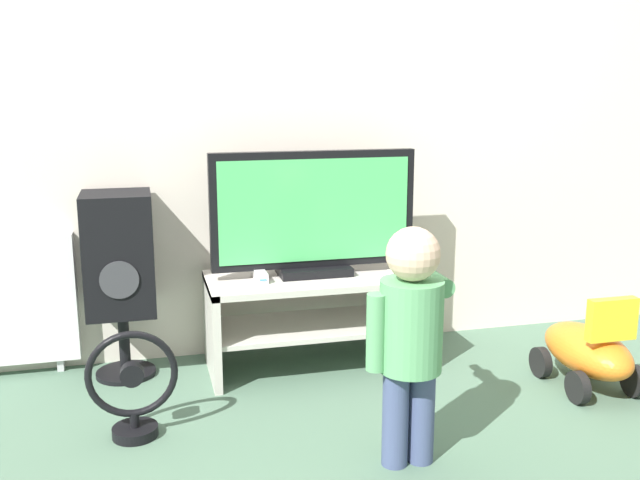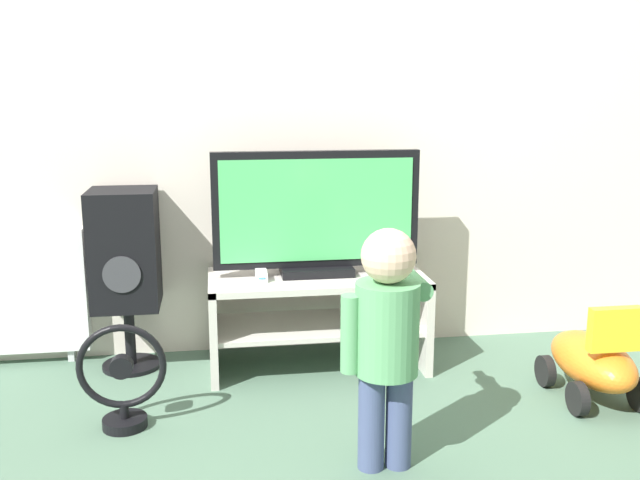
# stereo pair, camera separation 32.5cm
# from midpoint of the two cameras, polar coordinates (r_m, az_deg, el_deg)

# --- Properties ---
(ground_plane) EXTENTS (16.00, 16.00, 0.00)m
(ground_plane) POSITION_cam_midpoint_polar(r_m,az_deg,el_deg) (3.32, 3.23, -11.51)
(ground_plane) COLOR #4C6B56
(wall_back) EXTENTS (10.00, 0.06, 2.60)m
(wall_back) POSITION_cam_midpoint_polar(r_m,az_deg,el_deg) (3.58, 1.67, 11.67)
(wall_back) COLOR silver
(wall_back) RESTS_ON ground_plane
(tv_stand) EXTENTS (1.03, 0.47, 0.45)m
(tv_stand) POSITION_cam_midpoint_polar(r_m,az_deg,el_deg) (3.43, 2.49, -5.36)
(tv_stand) COLOR beige
(tv_stand) RESTS_ON ground_plane
(television) EXTENTS (0.98, 0.20, 0.59)m
(television) POSITION_cam_midpoint_polar(r_m,az_deg,el_deg) (3.34, 2.49, 2.01)
(television) COLOR black
(television) RESTS_ON tv_stand
(game_console) EXTENTS (0.05, 0.20, 0.05)m
(game_console) POSITION_cam_midpoint_polar(r_m,az_deg,el_deg) (3.34, -2.00, -2.68)
(game_console) COLOR white
(game_console) RESTS_ON tv_stand
(remote_primary) EXTENTS (0.07, 0.13, 0.03)m
(remote_primary) POSITION_cam_midpoint_polar(r_m,az_deg,el_deg) (3.35, 9.19, -2.97)
(remote_primary) COLOR white
(remote_primary) RESTS_ON tv_stand
(child) EXTENTS (0.33, 0.49, 0.87)m
(child) POSITION_cam_midpoint_polar(r_m,az_deg,el_deg) (2.50, 9.13, -7.13)
(child) COLOR #3F4C72
(child) RESTS_ON ground_plane
(speaker_tower) EXTENTS (0.31, 0.32, 0.87)m
(speaker_tower) POSITION_cam_midpoint_polar(r_m,az_deg,el_deg) (3.41, -12.74, -1.07)
(speaker_tower) COLOR black
(speaker_tower) RESTS_ON ground_plane
(floor_fan) EXTENTS (0.35, 0.18, 0.43)m
(floor_fan) POSITION_cam_midpoint_polar(r_m,az_deg,el_deg) (2.92, -12.45, -11.02)
(floor_fan) COLOR black
(floor_fan) RESTS_ON ground_plane
(ride_on_toy) EXTENTS (0.32, 0.54, 0.46)m
(ride_on_toy) POSITION_cam_midpoint_polar(r_m,az_deg,el_deg) (3.39, 23.69, -8.88)
(ride_on_toy) COLOR orange
(ride_on_toy) RESTS_ON ground_plane
(radiator) EXTENTS (0.64, 0.08, 0.67)m
(radiator) POSITION_cam_midpoint_polar(r_m,az_deg,el_deg) (3.67, -20.70, -3.95)
(radiator) COLOR white
(radiator) RESTS_ON ground_plane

